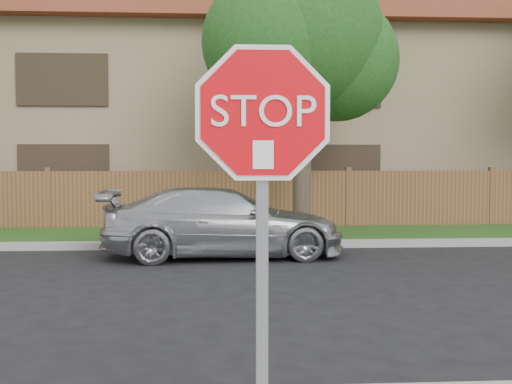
{
  "coord_description": "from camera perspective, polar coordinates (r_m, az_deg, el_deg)",
  "views": [
    {
      "loc": [
        0.52,
        -4.66,
        1.9
      ],
      "look_at": [
        0.74,
        -0.9,
        1.7
      ],
      "focal_mm": 42.0,
      "sensor_mm": 36.0,
      "label": 1
    }
  ],
  "objects": [
    {
      "name": "grass_strip",
      "position": [
        14.59,
        -5.47,
        -4.17
      ],
      "size": [
        70.0,
        3.0,
        0.12
      ],
      "primitive_type": "cube",
      "color": "#1E4714",
      "rests_on": "ground"
    },
    {
      "name": "far_curb",
      "position": [
        12.95,
        -5.73,
        -5.03
      ],
      "size": [
        70.0,
        0.3,
        0.15
      ],
      "primitive_type": "cube",
      "color": "gray",
      "rests_on": "ground"
    },
    {
      "name": "fence",
      "position": [
        16.11,
        -5.29,
        -0.84
      ],
      "size": [
        70.0,
        0.12,
        1.6
      ],
      "primitive_type": "cube",
      "color": "brown",
      "rests_on": "ground"
    },
    {
      "name": "sedan_right",
      "position": [
        11.73,
        -3.15,
        -2.89
      ],
      "size": [
        4.79,
        2.18,
        1.36
      ],
      "primitive_type": "imported",
      "rotation": [
        0.0,
        0.0,
        1.63
      ],
      "color": "#A3A5AA",
      "rests_on": "ground"
    },
    {
      "name": "tree_mid",
      "position": [
        14.68,
        4.61,
        14.77
      ],
      "size": [
        4.8,
        3.9,
        7.35
      ],
      "color": "#382B21",
      "rests_on": "ground"
    },
    {
      "name": "apartment_building",
      "position": [
        21.73,
        -4.85,
        7.38
      ],
      "size": [
        35.2,
        9.2,
        7.2
      ],
      "color": "#957B5C",
      "rests_on": "ground"
    },
    {
      "name": "stop_sign",
      "position": [
        3.19,
        0.63,
        1.76
      ],
      "size": [
        1.01,
        0.13,
        2.55
      ],
      "color": "gray",
      "rests_on": "sidewalk_near"
    }
  ]
}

